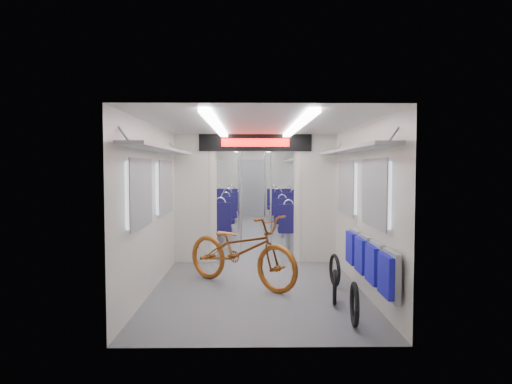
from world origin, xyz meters
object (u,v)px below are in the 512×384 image
bike_hoop_b (335,289)px  seat_bay_far_left (222,206)px  stanchion_near_right (271,195)px  bike_hoop_a (354,307)px  stanchion_near_left (241,196)px  bike_hoop_c (335,272)px  seat_bay_far_right (284,205)px  bicycle (241,250)px  stanchion_far_left (238,189)px  seat_bay_near_right (295,220)px  stanchion_far_right (265,189)px  seat_bay_near_left (213,219)px  flip_bench (368,260)px

bike_hoop_b → seat_bay_far_left: (-1.89, 7.81, 0.37)m
seat_bay_far_left → bike_hoop_b: bearing=-76.4°
stanchion_near_right → bike_hoop_a: bearing=-80.9°
bike_hoop_a → stanchion_near_right: 4.50m
stanchion_near_left → bike_hoop_a: bearing=-72.5°
bike_hoop_c → seat_bay_far_right: (-0.18, 7.50, 0.35)m
bicycle → bike_hoop_c: 1.38m
stanchion_near_left → stanchion_near_right: (0.60, 0.23, 0.00)m
seat_bay_far_right → stanchion_far_left: (-1.34, -1.96, 0.59)m
seat_bay_near_right → stanchion_far_left: bearing=128.4°
seat_bay_near_right → bike_hoop_b: bearing=-89.7°
stanchion_far_right → seat_bay_near_left: bearing=-129.2°
bike_hoop_c → seat_bay_near_left: size_ratio=0.22×
bicycle → seat_bay_far_right: 7.51m
bike_hoop_a → seat_bay_far_right: (-0.09, 9.16, 0.34)m
bike_hoop_b → seat_bay_near_right: (-0.02, 4.71, 0.33)m
flip_bench → stanchion_far_right: (-1.07, 6.25, 0.57)m
flip_bench → seat_bay_far_right: 8.45m
bike_hoop_b → stanchion_near_left: size_ratio=0.19×
stanchion_near_left → stanchion_far_right: bearing=78.9°
flip_bench → stanchion_near_left: (-1.63, 3.39, 0.57)m
seat_bay_near_right → stanchion_far_right: 1.72m
flip_bench → stanchion_far_left: 6.73m
seat_bay_far_right → stanchion_near_left: size_ratio=0.95×
seat_bay_near_left → seat_bay_near_right: bearing=0.8°
bicycle → seat_bay_near_right: bearing=21.8°
seat_bay_near_right → bike_hoop_c: bearing=-87.3°
bicycle → stanchion_far_left: (-0.18, 5.45, 0.63)m
seat_bay_far_right → stanchion_far_left: stanchion_far_left is taller
flip_bench → bike_hoop_a: size_ratio=4.34×
bicycle → seat_bay_near_right: size_ratio=1.02×
seat_bay_far_right → seat_bay_far_left: bearing=-163.4°
stanchion_near_left → seat_bay_far_left: bearing=98.3°
bicycle → stanchion_far_right: (0.51, 5.23, 0.63)m
bicycle → stanchion_near_right: bearing=27.0°
bike_hoop_c → bike_hoop_a: bearing=-93.3°
bike_hoop_b → bike_hoop_c: bike_hoop_c is taller
flip_bench → stanchion_near_right: 3.81m
bicycle → seat_bay_near_left: seat_bay_near_left is taller
bike_hoop_a → seat_bay_near_right: size_ratio=0.25×
seat_bay_near_right → bicycle: bearing=-107.2°
seat_bay_far_left → stanchion_near_right: bearing=-73.6°
seat_bay_near_left → bike_hoop_c: bearing=-61.8°
bike_hoop_b → bike_hoop_c: (0.16, 0.87, 0.01)m
seat_bay_far_right → seat_bay_near_left: bearing=-116.9°
bicycle → bike_hoop_c: bicycle is taller
seat_bay_far_left → stanchion_near_left: 4.57m
bike_hoop_c → stanchion_far_left: stanchion_far_left is taller
bike_hoop_c → seat_bay_far_left: 7.25m
bike_hoop_b → stanchion_near_left: stanchion_near_left is taller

